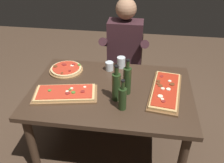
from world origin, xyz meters
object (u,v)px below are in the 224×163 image
at_px(oil_bottle_amber, 116,86).
at_px(wine_bottle_dark, 127,80).
at_px(vinegar_bottle_green, 122,98).
at_px(diner_chair, 125,67).
at_px(tumbler_near_camera, 121,62).
at_px(tumbler_far_side, 109,67).
at_px(dining_table, 111,98).
at_px(pizza_rectangular_front, 65,93).
at_px(pizza_rectangular_left, 165,91).
at_px(pizza_round_far, 66,69).
at_px(seated_diner, 124,52).

bearing_deg(oil_bottle_amber, wine_bottle_dark, 52.37).
distance_m(vinegar_bottle_green, diner_chair, 1.16).
bearing_deg(wine_bottle_dark, tumbler_near_camera, 102.58).
bearing_deg(tumbler_far_side, dining_table, -78.68).
distance_m(wine_bottle_dark, oil_bottle_amber, 0.13).
relative_size(pizza_rectangular_front, wine_bottle_dark, 1.78).
xyz_separation_m(pizza_rectangular_front, pizza_rectangular_left, (0.83, 0.16, 0.00)).
distance_m(pizza_round_far, wine_bottle_dark, 0.69).
xyz_separation_m(pizza_rectangular_left, pizza_round_far, (-0.95, 0.23, -0.00)).
relative_size(pizza_rectangular_left, oil_bottle_amber, 2.00).
height_order(oil_bottle_amber, vinegar_bottle_green, oil_bottle_amber).
bearing_deg(dining_table, oil_bottle_amber, -65.42).
xyz_separation_m(dining_table, diner_chair, (0.04, 0.86, -0.16)).
height_order(tumbler_far_side, seated_diner, seated_diner).
distance_m(pizza_rectangular_front, tumbler_far_side, 0.56).
xyz_separation_m(pizza_rectangular_left, tumbler_near_camera, (-0.42, 0.38, 0.03)).
relative_size(tumbler_near_camera, diner_chair, 0.13).
bearing_deg(pizza_round_far, pizza_rectangular_left, -13.54).
bearing_deg(pizza_round_far, tumbler_near_camera, 16.38).
distance_m(dining_table, seated_diner, 0.74).
bearing_deg(seated_diner, wine_bottle_dark, -82.90).
relative_size(dining_table, oil_bottle_amber, 4.43).
relative_size(pizza_round_far, tumbler_near_camera, 2.99).
bearing_deg(dining_table, diner_chair, 87.16).
distance_m(pizza_rectangular_left, wine_bottle_dark, 0.35).
relative_size(dining_table, seated_diner, 1.05).
distance_m(pizza_round_far, oil_bottle_amber, 0.67).
bearing_deg(vinegar_bottle_green, tumbler_far_side, 108.15).
distance_m(pizza_round_far, seated_diner, 0.72).
distance_m(pizza_rectangular_front, diner_chair, 1.11).
xyz_separation_m(wine_bottle_dark, diner_chair, (-0.10, 0.89, -0.38)).
xyz_separation_m(dining_table, tumbler_far_side, (-0.07, 0.33, 0.13)).
xyz_separation_m(dining_table, oil_bottle_amber, (0.06, -0.13, 0.23)).
xyz_separation_m(tumbler_near_camera, seated_diner, (0.00, 0.33, -0.05)).
height_order(dining_table, vinegar_bottle_green, vinegar_bottle_green).
height_order(pizza_rectangular_front, oil_bottle_amber, oil_bottle_amber).
height_order(tumbler_far_side, diner_chair, diner_chair).
distance_m(oil_bottle_amber, tumbler_far_side, 0.49).
height_order(wine_bottle_dark, tumbler_far_side, wine_bottle_dark).
bearing_deg(pizza_rectangular_front, dining_table, 21.09).
height_order(pizza_rectangular_front, diner_chair, diner_chair).
bearing_deg(wine_bottle_dark, pizza_rectangular_front, -167.64).
bearing_deg(seated_diner, oil_bottle_amber, -88.82).
bearing_deg(oil_bottle_amber, diner_chair, 91.03).
bearing_deg(seated_diner, pizza_rectangular_front, -115.04).
height_order(pizza_rectangular_front, vinegar_bottle_green, vinegar_bottle_green).
bearing_deg(vinegar_bottle_green, diner_chair, 94.17).
bearing_deg(pizza_rectangular_left, dining_table, -177.40).
xyz_separation_m(tumbler_near_camera, tumbler_far_side, (-0.11, -0.07, -0.02)).
distance_m(tumbler_far_side, seated_diner, 0.42).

